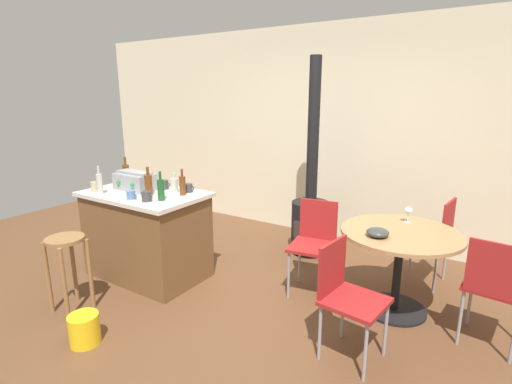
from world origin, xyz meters
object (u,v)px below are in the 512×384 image
Objects in this scene: wine_glass at (408,211)px; kitchen_island at (147,234)px; wooden_stool at (67,259)px; bottle_3 at (100,183)px; folding_chair_near at (433,234)px; bottle_5 at (182,185)px; wood_stove at (310,210)px; cup_1 at (95,187)px; folding_chair_right at (495,284)px; folding_chair_left at (346,292)px; cup_3 at (189,188)px; cup_0 at (147,196)px; toolbox at (135,181)px; folding_chair_far at (315,239)px; bottle_1 at (148,184)px; cup_4 at (165,185)px; bottle_0 at (161,189)px; bottle_4 at (126,174)px; serving_bowl at (378,232)px; bottle_2 at (174,185)px; dining_table at (399,251)px; cup_2 at (131,195)px; plastic_bucket at (84,329)px.

kitchen_island is at bearing -157.97° from wine_glass.
wooden_stool is 0.81m from bottle_3.
bottle_5 reaches higher than folding_chair_near.
wood_stove is 20.58× the size of cup_1.
wine_glass reaches higher than folding_chair_right.
cup_3 reaches higher than folding_chair_left.
cup_0 is (-2.23, -1.59, 0.42)m from folding_chair_near.
toolbox reaches higher than wine_glass.
kitchen_island is at bearing -158.91° from folding_chair_far.
bottle_1 is at bearing -148.98° from folding_chair_near.
bottle_1 is at bearing -78.34° from cup_4.
wood_stove is 2.36m from cup_1.
bottle_0 is 0.90× the size of bottle_4.
wooden_stool is 0.77× the size of folding_chair_far.
folding_chair_left is 2.66m from cup_1.
cup_3 reaches higher than serving_bowl.
toolbox is at bearing -21.60° from bottle_4.
bottle_1 is (-2.92, -0.56, 0.49)m from folding_chair_right.
bottle_5 reaches higher than cup_3.
toolbox is 2.12× the size of bottle_2.
wooden_stool is 0.68× the size of dining_table.
bottle_1 is (0.29, -0.09, 0.02)m from toolbox.
folding_chair_left reaches higher than wooden_stool.
bottle_4 is (-0.42, 0.13, 0.56)m from kitchen_island.
bottle_5 is 1.85m from serving_bowl.
toolbox reaches higher than folding_chair_left.
wood_stove is at bearing 50.56° from kitchen_island.
folding_chair_near is 3.12× the size of bottle_1.
folding_chair_near is at bearing 28.60° from cup_1.
bottle_5 is (-2.11, -1.25, 0.47)m from folding_chair_near.
kitchen_island is 0.60m from bottle_2.
bottle_2 is (-2.25, -1.21, 0.45)m from folding_chair_near.
cup_4 is (0.53, 0.45, -0.00)m from cup_1.
cup_2 is (-2.07, -0.10, 0.44)m from folding_chair_left.
folding_chair_left is 1.86m from bottle_5.
bottle_2 reaches higher than folding_chair_left.
bottle_4 reaches higher than cup_1.
wood_stove is 8.02× the size of bottle_1.
bottle_1 reaches higher than folding_chair_far.
folding_chair_right is (0.88, 0.65, 0.02)m from folding_chair_left.
folding_chair_left is 0.64m from serving_bowl.
plastic_bucket is at bearing -86.55° from bottle_5.
bottle_5 is (0.40, 0.13, 0.54)m from kitchen_island.
folding_chair_right is 3.02m from cup_4.
serving_bowl is at bearing 5.94° from cup_3.
cup_4 is at bearing 51.89° from bottle_3.
cup_1 is 0.55m from cup_2.
folding_chair_right is 3.28m from toolbox.
bottle_5 reaches higher than wine_glass.
bottle_0 is at bearing 96.25° from plastic_bucket.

